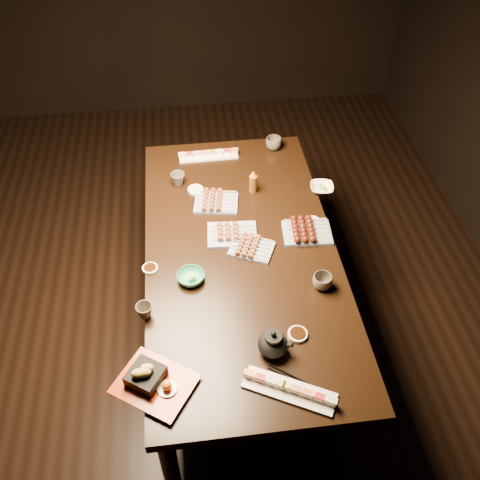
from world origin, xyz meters
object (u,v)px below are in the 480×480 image
sushi_platter_near (289,388)px  condiment_bottle (253,181)px  yakitori_plate_center (232,231)px  teacup_near_left (145,311)px  yakitori_plate_right (252,246)px  teapot (273,342)px  teacup_far_right (274,143)px  sushi_platter_far (208,154)px  dining_table (241,300)px  tempura_tray (154,379)px  teacup_far_left (178,179)px  edamame_bowl_green (191,277)px  yakitori_plate_left (216,200)px  edamame_bowl_cream (322,188)px  teacup_mid_right (322,282)px

sushi_platter_near → condiment_bottle: bearing=116.1°
yakitori_plate_center → teacup_near_left: teacup_near_left is taller
yakitori_plate_right → teapot: 0.57m
teacup_far_right → teapot: (-0.23, -1.36, 0.02)m
sushi_platter_far → teacup_far_right: (0.38, 0.03, 0.02)m
dining_table → tempura_tray: tempura_tray is taller
yakitori_plate_right → teacup_far_left: bearing=145.6°
edamame_bowl_green → teacup_far_right: size_ratio=1.37×
yakitori_plate_center → condiment_bottle: size_ratio=1.81×
yakitori_plate_right → yakitori_plate_left: yakitori_plate_left is taller
dining_table → yakitori_plate_left: bearing=117.7°
edamame_bowl_green → teacup_far_right: 1.09m
edamame_bowl_green → teacup_far_left: 0.69m
dining_table → condiment_bottle: 0.63m
sushi_platter_near → tempura_tray: tempura_tray is taller
teapot → yakitori_plate_right: bearing=109.3°
teapot → condiment_bottle: size_ratio=1.08×
sushi_platter_far → dining_table: bearing=95.9°
yakitori_plate_left → edamame_bowl_cream: size_ratio=1.80×
yakitori_plate_center → edamame_bowl_cream: (0.51, 0.29, -0.02)m
yakitori_plate_left → edamame_bowl_cream: bearing=13.6°
edamame_bowl_cream → tempura_tray: 1.38m
edamame_bowl_cream → teacup_near_left: size_ratio=1.72×
tempura_tray → teacup_far_right: bearing=98.5°
teacup_near_left → teapot: teapot is taller
sushi_platter_far → yakitori_plate_left: 0.42m
sushi_platter_near → yakitori_plate_right: 0.75m
teacup_near_left → teacup_far_right: bearing=56.9°
yakitori_plate_right → yakitori_plate_left: (-0.14, 0.35, 0.00)m
sushi_platter_near → teacup_far_left: size_ratio=4.64×
tempura_tray → teacup_mid_right: (0.73, 0.40, -0.02)m
teacup_mid_right → teacup_far_right: size_ratio=0.95×
teacup_far_left → condiment_bottle: bearing=-15.1°
teacup_mid_right → teacup_near_left: bearing=-175.1°
dining_table → teacup_near_left: 0.69m
dining_table → yakitori_plate_right: 0.40m
sushi_platter_far → yakitori_plate_right: size_ratio=1.67×
sushi_platter_far → tempura_tray: size_ratio=1.19×
dining_table → yakitori_plate_center: yakitori_plate_center is taller
dining_table → edamame_bowl_cream: size_ratio=14.69×
sushi_platter_near → condiment_bottle: size_ratio=2.68×
sushi_platter_far → edamame_bowl_green: 0.93m
edamame_bowl_cream → teacup_far_left: bearing=169.3°
teacup_near_left → teapot: size_ratio=0.50×
teacup_far_left → teacup_far_right: (0.56, 0.26, 0.00)m
sushi_platter_far → teacup_far_left: size_ratio=4.38×
dining_table → teacup_near_left: bearing=-130.0°
sushi_platter_far → edamame_bowl_cream: bearing=145.8°
sushi_platter_far → teacup_near_left: bearing=70.9°
dining_table → yakitori_plate_right: yakitori_plate_right is taller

